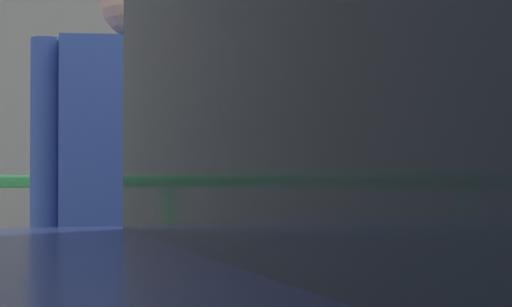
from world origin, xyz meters
TOP-DOWN VIEW (x-y plane):
  - parking_meter at (-0.31, 0.37)m, footprint 0.17×0.18m
  - pedestrian_at_meter at (-0.77, 0.44)m, footprint 0.68×0.49m
  - background_railing at (-0.00, 2.31)m, footprint 24.06×0.06m
  - backdrop_wall at (0.00, 5.62)m, footprint 32.00×0.50m

SIDE VIEW (x-z plane):
  - background_railing at x=0.00m, z-range 0.36..1.43m
  - pedestrian_at_meter at x=-0.77m, z-range 0.26..1.97m
  - parking_meter at x=-0.31m, z-range 0.48..2.02m
  - backdrop_wall at x=0.00m, z-range 0.00..3.78m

